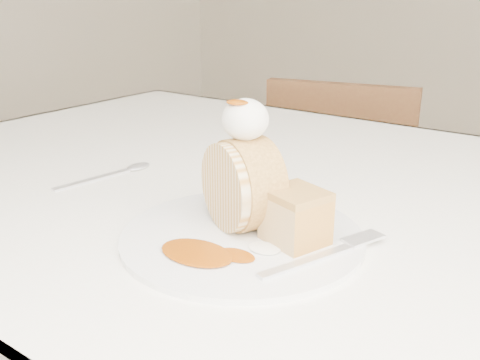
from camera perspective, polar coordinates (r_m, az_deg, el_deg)
The scene contains 10 objects.
table at distance 0.79m, azimuth 5.23°, elevation -6.69°, with size 1.40×0.90×0.75m.
chair_far at distance 1.52m, azimuth 10.79°, elevation -2.19°, with size 0.45×0.45×0.80m.
plate at distance 0.60m, azimuth 0.22°, elevation -6.02°, with size 0.27×0.27×0.01m, color white.
roulade_slice at distance 0.59m, azimuth 0.25°, elevation -0.49°, with size 0.10×0.10×0.05m, color beige.
cake_chunk at distance 0.57m, azimuth 5.94°, elevation -4.24°, with size 0.06×0.05×0.05m, color tan.
whipped_cream at distance 0.58m, azimuth 0.56°, elevation 6.47°, with size 0.05×0.05×0.05m, color white.
caramel_drizzle at distance 0.57m, azimuth -0.29°, elevation 8.85°, with size 0.03×0.02×0.01m, color #8D3C05.
caramel_pool at distance 0.55m, azimuth -4.64°, elevation -7.71°, with size 0.08×0.05×0.00m, color #8D3C05, non-canonical shape.
fork at distance 0.54m, azimuth 7.13°, elevation -8.59°, with size 0.02×0.16×0.00m, color silver.
spoon at distance 0.80m, azimuth -15.45°, elevation 0.03°, with size 0.02×0.15×0.00m, color silver.
Camera 1 is at (0.36, -0.42, 1.01)m, focal length 40.00 mm.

